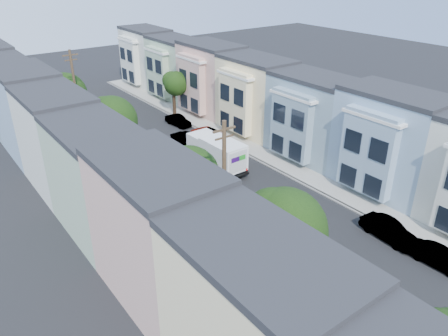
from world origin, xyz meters
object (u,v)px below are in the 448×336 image
object	(u,v)px
lead_sedan	(187,141)
parked_right_b	(389,230)
tree_d	(111,122)
fedex_truck	(217,152)
tree_b	(283,231)
parked_right_d	(178,121)
parked_left_d	(166,188)
tree_e	(65,94)
tree_far_r	(175,84)
parked_left_c	(246,250)
parked_right_c	(212,137)
utility_pole_far	(77,98)
utility_pole_near	(224,196)
parked_right_a	(440,258)
tree_c	(188,177)

from	to	relation	value
lead_sedan	parked_right_b	distance (m)	23.41
tree_d	fedex_truck	distance (m)	10.18
tree_b	parked_right_b	world-z (taller)	tree_b
parked_right_b	parked_right_d	size ratio (longest dim) A/B	1.15
tree_b	lead_sedan	bearing A→B (deg)	69.94
parked_left_d	tree_e	bearing A→B (deg)	94.09
tree_b	tree_far_r	xyz separation A→B (m)	(13.20, 33.21, -1.39)
parked_left_c	lead_sedan	bearing A→B (deg)	68.71
fedex_truck	parked_right_c	bearing A→B (deg)	57.28
tree_d	parked_right_b	xyz separation A→B (m)	(11.20, -22.26, -4.31)
utility_pole_far	utility_pole_near	bearing A→B (deg)	-90.00
parked_left_c	parked_right_c	world-z (taller)	parked_right_c
utility_pole_far	fedex_truck	size ratio (longest dim) A/B	1.53
tree_b	tree_d	world-z (taller)	tree_b
utility_pole_near	parked_right_b	size ratio (longest dim) A/B	2.34
parked_left_c	parked_right_c	bearing A→B (deg)	60.67
lead_sedan	parked_left_d	xyz separation A→B (m)	(-7.18, -8.08, 0.06)
parked_right_a	parked_right_b	xyz separation A→B (m)	(0.00, 3.91, 0.07)
utility_pole_near	parked_right_c	xyz separation A→B (m)	(11.20, 17.13, -4.38)
tree_far_r	lead_sedan	xyz separation A→B (m)	(-4.61, -9.70, -3.33)
tree_d	parked_right_d	bearing A→B (deg)	32.11
utility_pole_far	parked_right_b	distance (m)	33.29
tree_far_r	utility_pole_near	distance (m)	30.91
utility_pole_far	lead_sedan	xyz separation A→B (m)	(8.58, -7.77, -4.47)
tree_d	utility_pole_far	size ratio (longest dim) A/B	0.74
lead_sedan	tree_far_r	bearing A→B (deg)	59.98
utility_pole_far	parked_right_b	size ratio (longest dim) A/B	2.34
parked_right_d	tree_far_r	bearing A→B (deg)	55.55
tree_b	fedex_truck	world-z (taller)	tree_b
tree_far_r	parked_right_b	xyz separation A→B (m)	(-1.99, -32.96, -3.30)
utility_pole_near	utility_pole_far	distance (m)	26.00
tree_b	tree_far_r	size ratio (longest dim) A/B	1.39
tree_e	utility_pole_far	world-z (taller)	utility_pole_far
tree_c	parked_left_d	bearing A→B (deg)	76.65
tree_b	parked_left_d	distance (m)	16.18
utility_pole_near	parked_right_d	distance (m)	27.10
parked_left_c	tree_b	bearing A→B (deg)	-107.06
tree_c	utility_pole_near	size ratio (longest dim) A/B	0.69
fedex_truck	parked_left_c	distance (m)	14.17
tree_c	tree_far_r	size ratio (longest dim) A/B	1.24
tree_far_r	parked_left_d	bearing A→B (deg)	-123.56
parked_left_d	parked_right_d	size ratio (longest dim) A/B	1.20
utility_pole_near	tree_b	bearing A→B (deg)	-90.02
parked_right_b	tree_d	bearing A→B (deg)	120.75
tree_c	lead_sedan	distance (m)	16.90
parked_left_d	parked_right_b	distance (m)	18.07
fedex_truck	parked_left_d	xyz separation A→B (m)	(-6.62, -1.74, -1.01)
parked_left_d	parked_right_b	world-z (taller)	parked_left_d
parked_left_c	parked_right_a	distance (m)	12.87
fedex_truck	tree_far_r	bearing A→B (deg)	70.61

